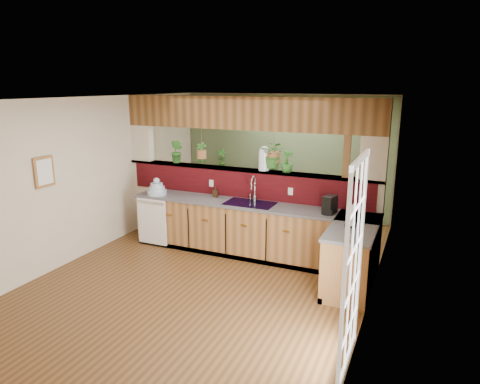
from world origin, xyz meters
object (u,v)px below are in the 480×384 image
at_px(faucet, 254,188).
at_px(glass_jar, 264,158).
at_px(coffee_maker, 330,206).
at_px(dish_stack, 157,189).
at_px(paper_towel, 350,216).
at_px(shelving_console, 245,190).
at_px(soap_dispenser, 215,192).

distance_m(faucet, glass_jar, 0.52).
xyz_separation_m(coffee_maker, glass_jar, (-1.22, 0.42, 0.57)).
bearing_deg(dish_stack, faucet, 9.34).
height_order(paper_towel, glass_jar, glass_jar).
xyz_separation_m(paper_towel, shelving_console, (-2.76, 2.79, -0.55)).
xyz_separation_m(dish_stack, paper_towel, (3.42, -0.39, 0.05)).
distance_m(faucet, shelving_console, 2.45).
distance_m(paper_towel, glass_jar, 1.91).
height_order(dish_stack, glass_jar, glass_jar).
bearing_deg(paper_towel, coffee_maker, 129.55).
distance_m(dish_stack, soap_dispenser, 1.05).
relative_size(faucet, glass_jar, 1.06).
bearing_deg(soap_dispenser, coffee_maker, -5.46).
bearing_deg(dish_stack, glass_jar, 15.34).
bearing_deg(soap_dispenser, paper_towel, -15.36).
xyz_separation_m(dish_stack, soap_dispenser, (1.02, 0.27, 0.00)).
relative_size(soap_dispenser, paper_towel, 0.59).
bearing_deg(shelving_console, faucet, -59.49).
relative_size(dish_stack, glass_jar, 0.85).
bearing_deg(shelving_console, soap_dispenser, -76.61).
distance_m(faucet, soap_dispenser, 0.72).
relative_size(faucet, dish_stack, 1.25).
bearing_deg(faucet, soap_dispenser, -178.68).
bearing_deg(faucet, shelving_console, 116.63).
distance_m(dish_stack, glass_jar, 1.98).
height_order(glass_jar, shelving_console, glass_jar).
relative_size(dish_stack, shelving_console, 0.25).
height_order(faucet, glass_jar, glass_jar).
bearing_deg(soap_dispenser, glass_jar, 16.18).
distance_m(paper_towel, shelving_console, 3.96).
relative_size(faucet, paper_towel, 1.35).
height_order(faucet, dish_stack, faucet).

